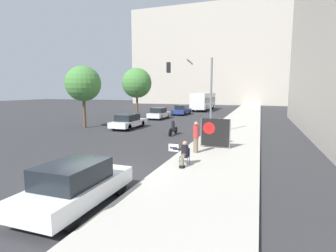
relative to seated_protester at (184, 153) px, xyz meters
The scene contains 16 objects.
ground_plane 3.94m from the seated_protester, 146.60° to the right, with size 160.00×160.00×0.00m, color #303033.
sidewalk_curb 12.95m from the seated_protester, 84.75° to the left, with size 4.38×90.00×0.17m, color #B7B2A8.
building_backdrop_far 63.42m from the seated_protester, 94.81° to the left, with size 52.00×12.00×25.49m.
seated_protester is the anchor object (origin of this frame).
jogger_on_sidewalk 2.70m from the seated_protester, 91.39° to the left, with size 0.34×0.34×1.78m.
pedestrian_behind 5.48m from the seated_protester, 81.38° to the left, with size 0.34×0.34×1.72m.
protest_banner 4.41m from the seated_protester, 80.40° to the left, with size 1.82×0.06×1.80m.
traffic_light_pole 10.26m from the seated_protester, 100.61° to the left, with size 3.71×3.47×6.08m.
parked_car_curbside 5.43m from the seated_protester, 112.88° to the right, with size 1.81×4.11×1.47m.
car_on_road_nearest 14.02m from the seated_protester, 128.56° to the left, with size 1.80×4.64×1.40m.
car_on_road_midblock 21.90m from the seated_protester, 114.43° to the left, with size 1.71×4.20×1.48m.
car_on_road_distant 27.81m from the seated_protester, 106.56° to the left, with size 1.76×4.74×1.49m.
city_bus_on_road 37.41m from the seated_protester, 100.34° to the left, with size 2.59×10.94×3.17m.
motorcycle_on_road 9.55m from the seated_protester, 111.31° to the left, with size 0.28×2.07×1.22m.
street_tree_near_curb 16.80m from the seated_protester, 142.51° to the left, with size 3.43×3.43×6.05m.
street_tree_midblock 24.29m from the seated_protester, 121.22° to the left, with size 3.97×3.97×6.64m.
Camera 1 is at (6.49, -9.37, 3.67)m, focal length 28.00 mm.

